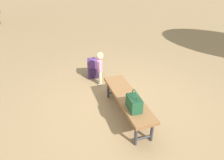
# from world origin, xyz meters

# --- Properties ---
(ground_plane) EXTENTS (40.00, 40.00, 0.00)m
(ground_plane) POSITION_xyz_m (0.00, 0.00, 0.00)
(ground_plane) COLOR #8C704C
(ground_plane) RESTS_ON ground
(park_bench) EXTENTS (1.64, 0.61, 0.45)m
(park_bench) POSITION_xyz_m (-0.35, 0.03, 0.39)
(park_bench) COLOR brown
(park_bench) RESTS_ON ground
(handbag) EXTENTS (0.35, 0.24, 0.37)m
(handbag) POSITION_xyz_m (-0.72, 0.13, 0.58)
(handbag) COLOR #1E4C2D
(handbag) RESTS_ON park_bench
(child_standing) EXTENTS (0.21, 0.17, 0.83)m
(child_standing) POSITION_xyz_m (0.96, 0.01, 0.55)
(child_standing) COLOR #CCCC8C
(child_standing) RESTS_ON ground
(backpack_large) EXTENTS (0.36, 0.40, 0.56)m
(backpack_large) POSITION_xyz_m (1.39, -0.01, 0.28)
(backpack_large) COLOR #4C2D66
(backpack_large) RESTS_ON ground
(backpack_small) EXTENTS (0.23, 0.23, 0.32)m
(backpack_small) POSITION_xyz_m (0.53, -0.22, 0.16)
(backpack_small) COLOR maroon
(backpack_small) RESTS_ON ground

